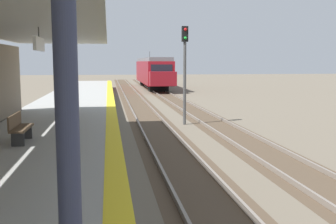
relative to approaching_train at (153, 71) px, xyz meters
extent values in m
cube|color=#999993|center=(-7.80, -37.96, -1.73)|extent=(5.00, 80.00, 0.90)
cube|color=yellow|center=(-5.55, -37.96, -1.27)|extent=(0.50, 80.00, 0.01)
cube|color=silver|center=(-7.90, -42.11, 2.17)|extent=(4.40, 24.00, 0.16)
cube|color=white|center=(-7.50, -40.11, 1.64)|extent=(0.08, 1.40, 0.36)
cylinder|color=#333333|center=(-7.50, -40.11, 1.96)|extent=(0.03, 0.03, 0.27)
cube|color=#4C3D2D|center=(-3.40, -33.96, -2.17)|extent=(2.34, 120.00, 0.01)
cube|color=slate|center=(-4.12, -33.96, -2.09)|extent=(0.08, 120.00, 0.15)
cube|color=slate|center=(-2.68, -33.96, -2.09)|extent=(0.08, 120.00, 0.15)
cube|color=#4C3D2D|center=(0.00, -33.96, -2.17)|extent=(2.34, 120.00, 0.01)
cube|color=slate|center=(-0.72, -33.96, -2.09)|extent=(0.08, 120.00, 0.15)
cube|color=slate|center=(0.72, -33.96, -2.09)|extent=(0.08, 120.00, 0.15)
cube|color=maroon|center=(0.00, 0.38, -0.11)|extent=(2.90, 18.00, 2.70)
cube|color=slate|center=(0.00, 0.38, 1.46)|extent=(2.67, 18.00, 0.44)
cube|color=black|center=(0.00, -8.64, 0.30)|extent=(2.32, 0.06, 1.21)
cube|color=maroon|center=(0.00, -9.42, -0.58)|extent=(2.78, 1.60, 1.49)
cube|color=black|center=(1.46, 0.38, 0.30)|extent=(0.04, 15.84, 0.86)
cylinder|color=#333333|center=(0.00, 3.98, 2.13)|extent=(0.06, 0.06, 0.90)
cube|color=black|center=(0.00, -5.47, -1.82)|extent=(2.17, 2.20, 0.72)
cube|color=black|center=(0.00, 6.23, -1.82)|extent=(2.17, 2.20, 0.72)
cylinder|color=#4C4C4C|center=(-1.66, -30.43, 0.02)|extent=(0.16, 0.16, 4.40)
cube|color=black|center=(-1.66, -30.43, 2.62)|extent=(0.32, 0.24, 0.80)
sphere|color=red|center=(-1.66, -30.57, 2.84)|extent=(0.16, 0.16, 0.16)
sphere|color=green|center=(-1.66, -30.57, 2.40)|extent=(0.16, 0.16, 0.16)
cube|color=brown|center=(-8.32, -38.83, -0.84)|extent=(0.44, 1.60, 0.06)
cube|color=brown|center=(-8.52, -38.83, -0.60)|extent=(0.06, 1.60, 0.40)
cube|color=#333333|center=(-8.32, -39.43, -1.06)|extent=(0.36, 0.08, 0.44)
cube|color=#333333|center=(-8.32, -38.23, -1.06)|extent=(0.36, 0.08, 0.44)
camera|label=1|loc=(-5.68, -51.44, 1.16)|focal=42.99mm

